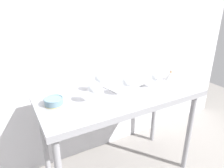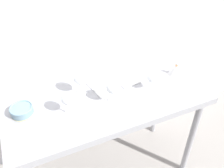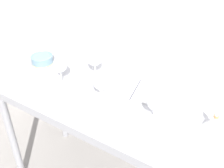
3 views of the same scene
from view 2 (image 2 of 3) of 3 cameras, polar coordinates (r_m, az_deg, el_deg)
name	(u,v)px [view 2 (image 2 of 3)]	position (r m, az deg, el deg)	size (l,w,h in m)	color
back_wall	(80,16)	(1.89, -7.56, 15.56)	(3.80, 0.04, 2.60)	silver
steel_counter	(107,108)	(1.76, -1.25, -5.56)	(1.40, 0.65, 0.90)	gray
wine_glass_near_left	(68,99)	(1.50, -10.33, -3.47)	(0.08, 0.08, 0.17)	white
wine_glass_far_left	(80,78)	(1.65, -7.50, 1.33)	(0.09, 0.09, 0.18)	white
wine_glass_near_center	(113,87)	(1.56, 0.20, -0.77)	(0.10, 0.10, 0.18)	white
wine_glass_near_right	(152,77)	(1.71, 9.44, 1.60)	(0.09, 0.09, 0.16)	white
open_notebook	(116,82)	(1.81, 0.86, 0.48)	(0.41, 0.28, 0.01)	silver
tasting_sheet_upper	(144,70)	(1.96, 7.60, 3.26)	(0.19, 0.28, 0.00)	white
tasting_bowl	(22,110)	(1.64, -20.40, -5.76)	(0.15, 0.15, 0.06)	#DBCC66
decanter_funnel	(176,70)	(1.94, 14.74, 3.21)	(0.12, 0.12, 0.12)	#B8B8B8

